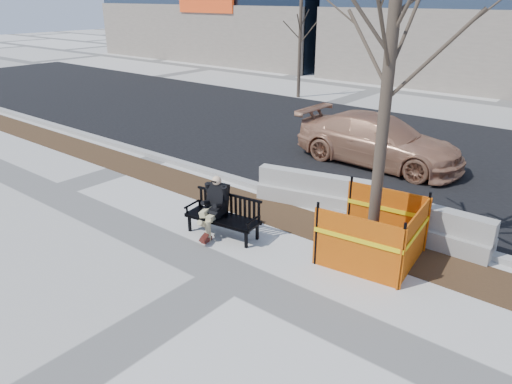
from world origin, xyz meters
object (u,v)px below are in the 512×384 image
bench (223,235)px  jersey_barrier_left (314,205)px  jersey_barrier_right (418,240)px  seated_man (216,232)px  tree_fence (370,257)px  sedan (376,164)px

bench → jersey_barrier_left: bench is taller
jersey_barrier_left → jersey_barrier_right: (2.62, -0.17, 0.00)m
seated_man → jersey_barrier_right: size_ratio=0.43×
jersey_barrier_right → bench: bearing=-144.4°
tree_fence → jersey_barrier_right: (0.44, 1.27, 0.00)m
sedan → jersey_barrier_right: 4.84m
tree_fence → bench: bearing=-158.8°
jersey_barrier_right → tree_fence: bearing=-109.4°
tree_fence → jersey_barrier_right: bearing=71.1°
seated_man → sedan: bearing=76.6°
bench → jersey_barrier_right: (3.24, 2.36, 0.00)m
jersey_barrier_left → seated_man: bearing=-121.5°
bench → jersey_barrier_right: size_ratio=0.57×
seated_man → jersey_barrier_left: bearing=63.7°
tree_fence → jersey_barrier_left: tree_fence is taller
seated_man → tree_fence: 3.21m
bench → sedan: (0.40, 6.27, 0.00)m
bench → seated_man: bearing=168.5°
bench → sedan: size_ratio=0.33×
sedan → jersey_barrier_left: size_ratio=1.77×
seated_man → jersey_barrier_right: bearing=26.3°
bench → jersey_barrier_left: bearing=68.4°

